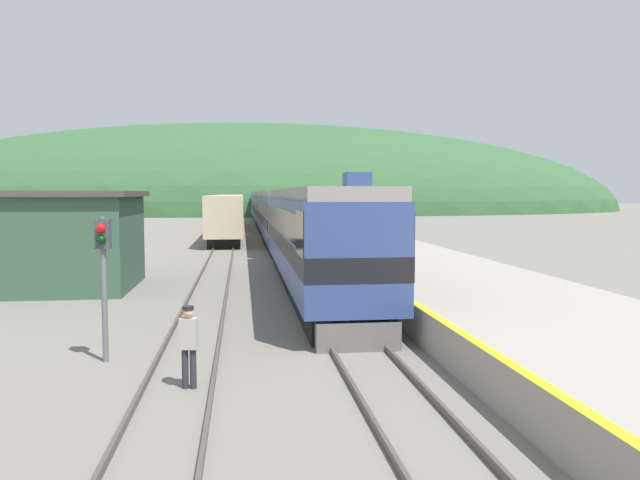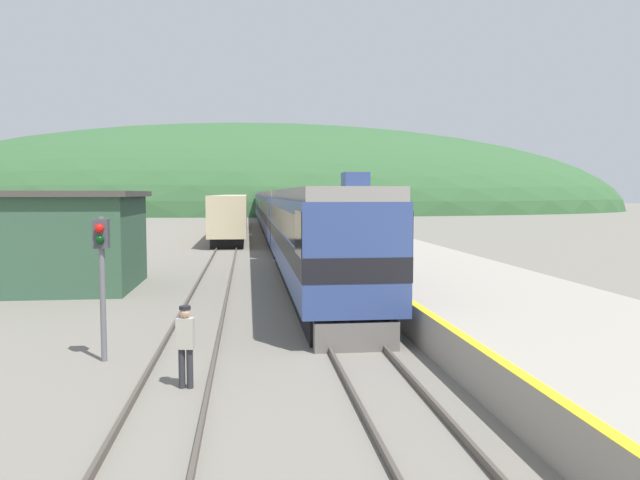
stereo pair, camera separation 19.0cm
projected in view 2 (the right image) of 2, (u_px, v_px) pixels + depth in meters
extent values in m
cube|color=#4C443D|center=(267.00, 230.00, 68.53)|extent=(0.08, 180.00, 0.16)
cube|color=#4C443D|center=(280.00, 230.00, 68.70)|extent=(0.08, 180.00, 0.16)
cube|color=#4C443D|center=(227.00, 231.00, 68.03)|extent=(0.08, 180.00, 0.16)
cube|color=#4C443D|center=(240.00, 230.00, 68.20)|extent=(0.08, 180.00, 0.16)
cube|color=#9E9689|center=(348.00, 239.00, 49.36)|extent=(6.78, 140.00, 1.02)
cube|color=yellow|center=(307.00, 233.00, 48.95)|extent=(0.24, 140.00, 0.01)
ellipsoid|color=#335B33|center=(259.00, 211.00, 147.33)|extent=(178.28, 80.22, 40.47)
cube|color=#385B42|center=(55.00, 243.00, 26.83)|extent=(6.72, 6.15, 3.98)
cube|color=#47423D|center=(53.00, 194.00, 26.67)|extent=(7.22, 6.65, 0.24)
cube|color=black|center=(313.00, 279.00, 26.83)|extent=(2.35, 20.46, 0.85)
cube|color=#334784|center=(313.00, 234.00, 26.68)|extent=(2.86, 21.77, 3.04)
cube|color=black|center=(313.00, 240.00, 26.70)|extent=(2.89, 21.79, 0.67)
cube|color=black|center=(313.00, 219.00, 26.63)|extent=(2.89, 20.46, 0.91)
cube|color=gray|center=(313.00, 194.00, 26.55)|extent=(2.69, 21.77, 0.40)
cube|color=black|center=(351.00, 233.00, 16.97)|extent=(2.90, 2.20, 1.22)
cube|color=#334784|center=(355.00, 179.00, 16.19)|extent=(0.64, 0.80, 0.36)
cube|color=slate|center=(356.00, 336.00, 16.25)|extent=(2.23, 0.40, 0.77)
cube|color=black|center=(283.00, 240.00, 49.75)|extent=(2.35, 21.35, 0.85)
cube|color=#334784|center=(283.00, 215.00, 49.60)|extent=(2.86, 22.71, 3.04)
cube|color=black|center=(283.00, 218.00, 49.62)|extent=(2.89, 22.73, 0.67)
cube|color=black|center=(283.00, 207.00, 49.55)|extent=(2.89, 21.35, 0.91)
cube|color=gray|center=(283.00, 194.00, 49.47)|extent=(2.69, 22.71, 0.40)
cube|color=black|center=(272.00, 225.00, 73.13)|extent=(2.35, 21.35, 0.85)
cube|color=#334784|center=(271.00, 208.00, 72.99)|extent=(2.86, 22.71, 3.04)
cube|color=black|center=(271.00, 211.00, 73.01)|extent=(2.89, 22.73, 0.67)
cube|color=black|center=(271.00, 203.00, 72.94)|extent=(2.89, 21.35, 0.91)
cube|color=gray|center=(271.00, 194.00, 72.86)|extent=(2.69, 22.71, 0.40)
cube|color=black|center=(266.00, 217.00, 96.52)|extent=(2.35, 21.35, 0.85)
cube|color=#334784|center=(266.00, 205.00, 96.38)|extent=(2.86, 22.71, 3.04)
cube|color=black|center=(266.00, 206.00, 96.39)|extent=(2.89, 22.73, 0.67)
cube|color=black|center=(266.00, 201.00, 96.33)|extent=(2.89, 21.35, 0.91)
cube|color=gray|center=(266.00, 194.00, 96.25)|extent=(2.69, 22.71, 0.40)
cube|color=black|center=(233.00, 228.00, 66.86)|extent=(2.46, 42.18, 0.80)
cube|color=beige|center=(233.00, 210.00, 66.71)|extent=(2.90, 43.94, 3.15)
cylinder|color=slate|center=(103.00, 290.00, 15.15)|extent=(0.14, 0.14, 3.54)
cube|color=#424247|center=(101.00, 234.00, 15.05)|extent=(0.36, 0.28, 0.71)
sphere|color=red|center=(99.00, 228.00, 14.87)|extent=(0.22, 0.22, 0.22)
sphere|color=black|center=(100.00, 240.00, 14.89)|extent=(0.22, 0.22, 0.22)
cylinder|color=#2D2D33|center=(182.00, 368.00, 13.14)|extent=(0.14, 0.14, 0.85)
cylinder|color=#2D2D33|center=(190.00, 368.00, 13.13)|extent=(0.14, 0.14, 0.85)
cube|color=#B2AD9E|center=(185.00, 333.00, 13.08)|extent=(0.39, 0.28, 0.65)
sphere|color=tan|center=(185.00, 313.00, 13.05)|extent=(0.23, 0.23, 0.23)
cylinder|color=black|center=(185.00, 308.00, 13.04)|extent=(0.24, 0.24, 0.07)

